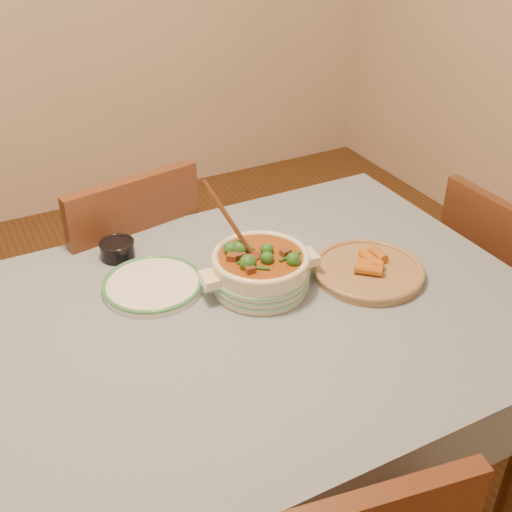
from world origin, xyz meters
The scene contains 7 objects.
dining_table centered at (0.00, 0.00, 0.66)m, with size 1.68×1.08×0.76m.
stew_casserole centered at (0.17, 0.08, 0.82)m, with size 0.32×0.27×0.30m.
white_plate centered at (-0.08, 0.21, 0.77)m, with size 0.34×0.34×0.02m.
condiment_bowl centered at (-0.12, 0.40, 0.79)m, with size 0.10×0.10×0.05m.
fried_plate centered at (0.46, 0.00, 0.78)m, with size 0.31×0.31×0.05m.
chair_far centered at (-0.04, 0.64, 0.52)m, with size 0.50×0.50×0.93m.
chair_right centered at (1.09, 0.06, 0.47)m, with size 0.39×0.39×0.83m.
Camera 1 is at (-0.48, -1.15, 1.74)m, focal length 45.00 mm.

